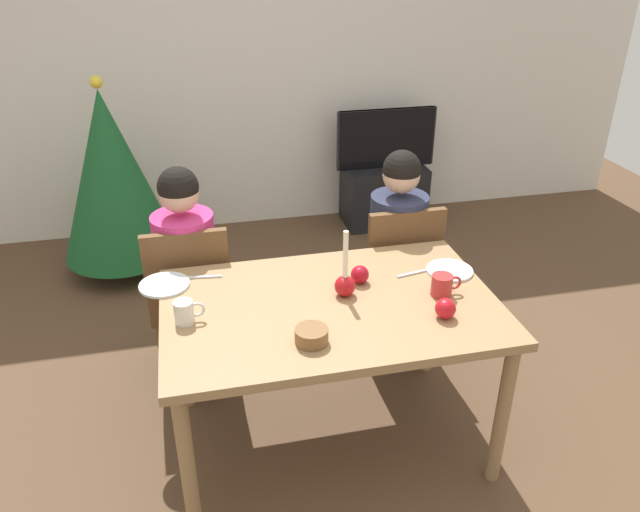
# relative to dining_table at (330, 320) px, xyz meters

# --- Properties ---
(ground_plane) EXTENTS (7.68, 7.68, 0.00)m
(ground_plane) POSITION_rel_dining_table_xyz_m (0.00, 0.00, -0.67)
(ground_plane) COLOR brown
(back_wall) EXTENTS (6.40, 0.10, 2.60)m
(back_wall) POSITION_rel_dining_table_xyz_m (0.00, 2.60, 0.63)
(back_wall) COLOR silver
(back_wall) RESTS_ON ground
(dining_table) EXTENTS (1.40, 0.90, 0.75)m
(dining_table) POSITION_rel_dining_table_xyz_m (0.00, 0.00, 0.00)
(dining_table) COLOR #99754C
(dining_table) RESTS_ON ground
(chair_left) EXTENTS (0.40, 0.40, 0.90)m
(chair_left) POSITION_rel_dining_table_xyz_m (-0.58, 0.61, -0.15)
(chair_left) COLOR brown
(chair_left) RESTS_ON ground
(chair_right) EXTENTS (0.40, 0.40, 0.90)m
(chair_right) POSITION_rel_dining_table_xyz_m (0.52, 0.61, -0.15)
(chair_right) COLOR brown
(chair_right) RESTS_ON ground
(person_left_child) EXTENTS (0.30, 0.30, 1.17)m
(person_left_child) POSITION_rel_dining_table_xyz_m (-0.58, 0.64, -0.10)
(person_left_child) COLOR #33384C
(person_left_child) RESTS_ON ground
(person_right_child) EXTENTS (0.30, 0.30, 1.17)m
(person_right_child) POSITION_rel_dining_table_xyz_m (0.52, 0.64, -0.10)
(person_right_child) COLOR #33384C
(person_right_child) RESTS_ON ground
(tv_stand) EXTENTS (0.64, 0.40, 0.48)m
(tv_stand) POSITION_rel_dining_table_xyz_m (1.01, 2.30, -0.43)
(tv_stand) COLOR black
(tv_stand) RESTS_ON ground
(tv) EXTENTS (0.79, 0.05, 0.46)m
(tv) POSITION_rel_dining_table_xyz_m (1.01, 2.30, 0.04)
(tv) COLOR black
(tv) RESTS_ON tv_stand
(christmas_tree) EXTENTS (0.78, 0.78, 1.35)m
(christmas_tree) POSITION_rel_dining_table_xyz_m (-1.02, 1.92, 0.04)
(christmas_tree) COLOR brown
(christmas_tree) RESTS_ON ground
(candle_centerpiece) EXTENTS (0.09, 0.09, 0.30)m
(candle_centerpiece) POSITION_rel_dining_table_xyz_m (0.07, 0.05, 0.15)
(candle_centerpiece) COLOR red
(candle_centerpiece) RESTS_ON dining_table
(plate_left) EXTENTS (0.22, 0.22, 0.01)m
(plate_left) POSITION_rel_dining_table_xyz_m (-0.68, 0.30, 0.09)
(plate_left) COLOR silver
(plate_left) RESTS_ON dining_table
(plate_right) EXTENTS (0.21, 0.21, 0.01)m
(plate_right) POSITION_rel_dining_table_xyz_m (0.59, 0.14, 0.09)
(plate_right) COLOR silver
(plate_right) RESTS_ON dining_table
(mug_left) EXTENTS (0.12, 0.08, 0.10)m
(mug_left) POSITION_rel_dining_table_xyz_m (-0.59, -0.01, 0.13)
(mug_left) COLOR silver
(mug_left) RESTS_ON dining_table
(mug_right) EXTENTS (0.13, 0.09, 0.09)m
(mug_right) POSITION_rel_dining_table_xyz_m (0.48, -0.04, 0.13)
(mug_right) COLOR #B72D2D
(mug_right) RESTS_ON dining_table
(fork_left) EXTENTS (0.18, 0.04, 0.01)m
(fork_left) POSITION_rel_dining_table_xyz_m (-0.51, 0.33, 0.09)
(fork_left) COLOR silver
(fork_left) RESTS_ON dining_table
(fork_right) EXTENTS (0.18, 0.05, 0.01)m
(fork_right) POSITION_rel_dining_table_xyz_m (0.43, 0.16, 0.09)
(fork_right) COLOR silver
(fork_right) RESTS_ON dining_table
(bowl_walnuts) EXTENTS (0.13, 0.13, 0.06)m
(bowl_walnuts) POSITION_rel_dining_table_xyz_m (-0.14, -0.25, 0.11)
(bowl_walnuts) COLOR brown
(bowl_walnuts) RESTS_ON dining_table
(apple_near_candle) EXTENTS (0.08, 0.08, 0.08)m
(apple_near_candle) POSITION_rel_dining_table_xyz_m (0.17, 0.14, 0.12)
(apple_near_candle) COLOR #AC0F1E
(apple_near_candle) RESTS_ON dining_table
(apple_by_left_plate) EXTENTS (0.09, 0.09, 0.09)m
(apple_by_left_plate) POSITION_rel_dining_table_xyz_m (0.42, -0.21, 0.13)
(apple_by_left_plate) COLOR red
(apple_by_left_plate) RESTS_ON dining_table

